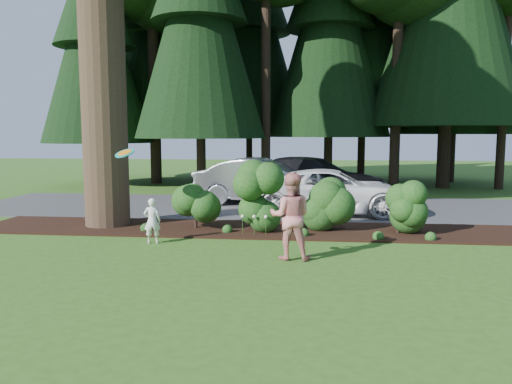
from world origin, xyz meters
The scene contains 11 objects.
ground centered at (0.00, 0.00, 0.00)m, with size 80.00×80.00×0.00m, color #345317.
mulch_bed centered at (0.00, 3.25, 0.03)m, with size 16.00×2.50×0.05m, color black.
driveway centered at (0.00, 7.50, 0.01)m, with size 22.00×6.00×0.03m, color #38383A.
shrub_row centered at (0.77, 3.14, 0.81)m, with size 6.53×1.60×1.61m.
lily_cluster centered at (-0.30, 2.40, 0.50)m, with size 0.69×0.09×0.57m.
car_silver_wagon centered at (-0.59, 8.18, 0.87)m, with size 1.77×5.08×1.67m, color #B1B1B5.
car_white_suv centered at (1.86, 6.26, 0.75)m, with size 2.38×5.17×1.44m, color white.
car_dark_suv centered at (1.23, 9.52, 0.87)m, with size 2.35×5.78×1.68m, color black.
child centered at (-2.64, 1.37, 0.55)m, with size 0.40×0.26×1.09m, color silver.
adult centered at (0.71, 0.22, 0.91)m, with size 0.88×0.69×1.81m, color red.
frisbee centered at (-3.33, 1.53, 2.16)m, with size 0.50×0.45×0.28m.
Camera 1 is at (1.11, -10.04, 2.62)m, focal length 35.00 mm.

